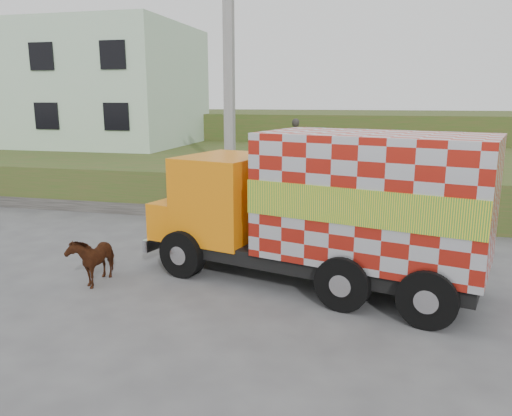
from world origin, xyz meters
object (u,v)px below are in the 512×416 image
(utility_pole, at_px, (229,92))
(cargo_truck, at_px, (327,208))
(pedestrian, at_px, (295,141))
(cow, at_px, (93,258))

(utility_pole, relative_size, cargo_truck, 1.05)
(pedestrian, bearing_deg, utility_pole, 64.35)
(utility_pole, xyz_separation_m, cow, (-1.12, -6.56, -3.54))
(utility_pole, height_order, cow, utility_pole)
(utility_pole, bearing_deg, pedestrian, 56.34)
(cargo_truck, xyz_separation_m, pedestrian, (-2.02, 8.09, 0.66))
(pedestrian, bearing_deg, cargo_truck, 112.05)
(cow, height_order, pedestrian, pedestrian)
(utility_pole, relative_size, pedestrian, 4.78)
(utility_pole, distance_m, cargo_truck, 7.07)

